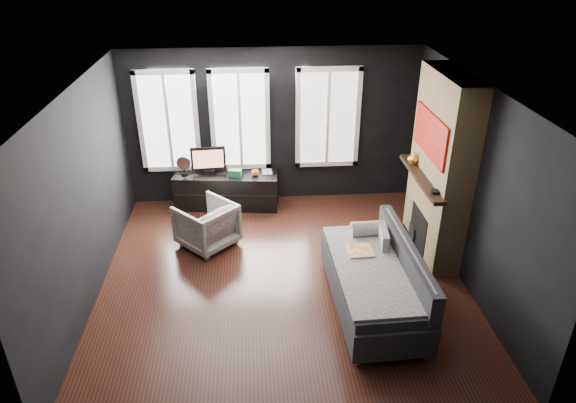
{
  "coord_description": "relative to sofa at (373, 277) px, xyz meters",
  "views": [
    {
      "loc": [
        -0.37,
        -5.9,
        4.3
      ],
      "look_at": [
        0.1,
        0.3,
        1.05
      ],
      "focal_mm": 32.0,
      "sensor_mm": 36.0,
      "label": 1
    }
  ],
  "objects": [
    {
      "name": "sofa",
      "position": [
        0.0,
        0.0,
        0.0
      ],
      "size": [
        1.13,
        2.18,
        0.92
      ],
      "primitive_type": null,
      "rotation": [
        0.0,
        0.0,
        0.03
      ],
      "color": "#252628",
      "rests_on": "floor"
    },
    {
      "name": "storage_box",
      "position": [
        -1.77,
        2.86,
        0.21
      ],
      "size": [
        0.24,
        0.18,
        0.12
      ],
      "primitive_type": "cube",
      "rotation": [
        0.0,
        0.0,
        -0.19
      ],
      "color": "#266A3C",
      "rests_on": "media_console"
    },
    {
      "name": "media_console",
      "position": [
        -1.93,
        2.95,
        -0.15
      ],
      "size": [
        1.84,
        0.75,
        0.62
      ],
      "primitive_type": null,
      "rotation": [
        0.0,
        0.0,
        -0.11
      ],
      "color": "black",
      "rests_on": "floor"
    },
    {
      "name": "desk_fan",
      "position": [
        -2.64,
        2.99,
        0.32
      ],
      "size": [
        0.27,
        0.27,
        0.34
      ],
      "primitive_type": null,
      "rotation": [
        0.0,
        0.0,
        -0.15
      ],
      "color": "gray",
      "rests_on": "media_console"
    },
    {
      "name": "wall_back",
      "position": [
        -1.1,
        3.21,
        0.89
      ],
      "size": [
        5.0,
        0.02,
        2.7
      ],
      "primitive_type": "cube",
      "color": "black",
      "rests_on": "ground"
    },
    {
      "name": "fireplace",
      "position": [
        1.2,
        1.31,
        0.89
      ],
      "size": [
        0.7,
        1.62,
        2.7
      ],
      "primitive_type": null,
      "color": "#93724C",
      "rests_on": "floor"
    },
    {
      "name": "ceiling",
      "position": [
        -1.1,
        0.71,
        2.24
      ],
      "size": [
        5.0,
        5.0,
        0.0
      ],
      "primitive_type": "plane",
      "color": "white",
      "rests_on": "ground"
    },
    {
      "name": "monitor",
      "position": [
        -2.22,
        3.02,
        0.42
      ],
      "size": [
        0.61,
        0.17,
        0.54
      ],
      "primitive_type": null,
      "rotation": [
        0.0,
        0.0,
        0.06
      ],
      "color": "black",
      "rests_on": "media_console"
    },
    {
      "name": "wall_left",
      "position": [
        -3.6,
        0.71,
        0.89
      ],
      "size": [
        0.02,
        5.0,
        2.7
      ],
      "primitive_type": "cube",
      "color": "black",
      "rests_on": "ground"
    },
    {
      "name": "armchair",
      "position": [
        -2.2,
        1.67,
        -0.07
      ],
      "size": [
        1.04,
        1.04,
        0.78
      ],
      "primitive_type": "imported",
      "rotation": [
        0.0,
        0.0,
        -2.37
      ],
      "color": "silver",
      "rests_on": "floor"
    },
    {
      "name": "windows",
      "position": [
        -1.55,
        3.17,
        1.92
      ],
      "size": [
        4.0,
        0.16,
        1.76
      ],
      "primitive_type": null,
      "color": "white",
      "rests_on": "wall_back"
    },
    {
      "name": "mug",
      "position": [
        -1.43,
        2.84,
        0.22
      ],
      "size": [
        0.14,
        0.12,
        0.12
      ],
      "primitive_type": "imported",
      "rotation": [
        0.0,
        0.0,
        0.22
      ],
      "color": "orange",
      "rests_on": "media_console"
    },
    {
      "name": "mantel_vase",
      "position": [
        0.95,
        1.76,
        0.86
      ],
      "size": [
        0.24,
        0.24,
        0.18
      ],
      "primitive_type": "imported",
      "rotation": [
        0.0,
        0.0,
        -0.41
      ],
      "color": "orange",
      "rests_on": "fireplace"
    },
    {
      "name": "wall_right",
      "position": [
        1.4,
        0.71,
        0.89
      ],
      "size": [
        0.02,
        5.0,
        2.7
      ],
      "primitive_type": "cube",
      "color": "black",
      "rests_on": "ground"
    },
    {
      "name": "mantel_clock",
      "position": [
        0.95,
        0.76,
        0.79
      ],
      "size": [
        0.15,
        0.15,
        0.04
      ],
      "primitive_type": "cylinder",
      "rotation": [
        0.0,
        0.0,
        -0.31
      ],
      "color": "black",
      "rests_on": "fireplace"
    },
    {
      "name": "stripe_pillow",
      "position": [
        0.22,
        0.46,
        0.2
      ],
      "size": [
        0.13,
        0.39,
        0.38
      ],
      "primitive_type": "cube",
      "rotation": [
        0.0,
        0.0,
        -0.11
      ],
      "color": "gray",
      "rests_on": "sofa"
    },
    {
      "name": "book",
      "position": [
        -1.3,
        2.96,
        0.27
      ],
      "size": [
        0.17,
        0.02,
        0.23
      ],
      "primitive_type": "imported",
      "rotation": [
        0.0,
        0.0,
        0.04
      ],
      "color": "#B3A78A",
      "rests_on": "media_console"
    },
    {
      "name": "floor",
      "position": [
        -1.1,
        0.71,
        -0.46
      ],
      "size": [
        5.0,
        5.0,
        0.0
      ],
      "primitive_type": "plane",
      "color": "black",
      "rests_on": "ground"
    }
  ]
}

